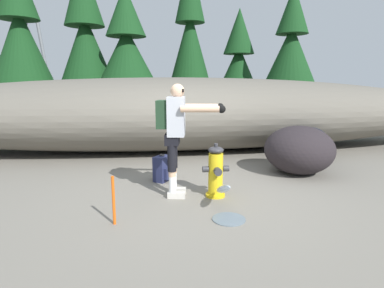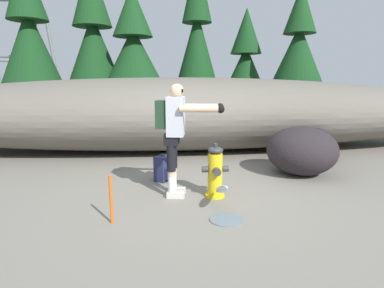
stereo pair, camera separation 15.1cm
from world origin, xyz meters
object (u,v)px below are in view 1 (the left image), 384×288
Objects in this scene: utility_worker at (176,127)px; spare_backpack at (163,169)px; boulder_large at (299,150)px; boulder_mid at (310,144)px; survey_stake at (114,200)px; fire_hydrant at (216,172)px.

utility_worker is 3.54× the size of spare_backpack.
boulder_mid is at bearing 52.38° from boulder_large.
boulder_mid is (3.20, 1.01, 0.16)m from spare_backpack.
spare_backpack is 1.79m from survey_stake.
boulder_large is 1.07m from boulder_mid.
utility_worker is 2.77× the size of survey_stake.
survey_stake is at bearing -150.42° from fire_hydrant.
survey_stake is (-1.40, -0.79, -0.07)m from fire_hydrant.
spare_backpack is at bearing -176.43° from boulder_large.
boulder_large is (2.37, 0.93, -0.60)m from utility_worker.
fire_hydrant is 1.72× the size of spare_backpack.
fire_hydrant is at bearing -12.94° from spare_backpack.
fire_hydrant reaches higher than survey_stake.
spare_backpack is 2.57m from boulder_large.
fire_hydrant is at bearing -142.48° from boulder_mid.
fire_hydrant is 1.61m from survey_stake.
spare_backpack is at bearing 113.00° from utility_worker.
utility_worker reaches higher than fire_hydrant.
boulder_mid is at bearing 53.63° from spare_backpack.
boulder_large is at bearing -127.62° from boulder_mid.
boulder_large reaches higher than spare_backpack.
fire_hydrant is 3.08m from boulder_mid.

